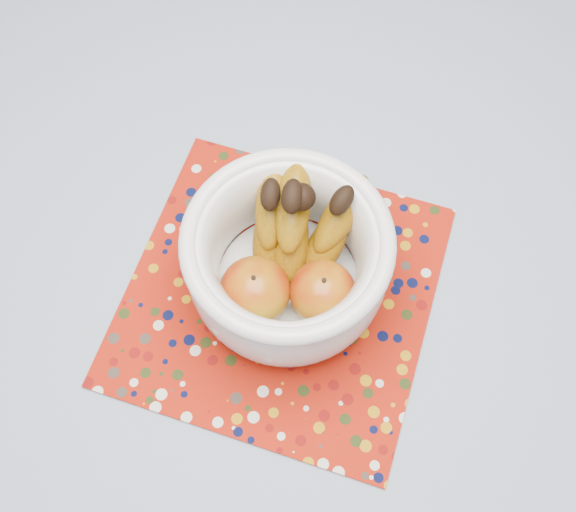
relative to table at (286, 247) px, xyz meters
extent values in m
plane|color=#2D2826|center=(0.00, 0.00, -0.67)|extent=(4.00, 4.00, 0.00)
cube|color=brown|center=(0.00, 0.00, 0.06)|extent=(1.20, 1.20, 0.04)
cylinder|color=brown|center=(-0.53, 0.53, -0.32)|extent=(0.06, 0.06, 0.71)
cylinder|color=brown|center=(0.53, 0.53, -0.32)|extent=(0.06, 0.06, 0.71)
cube|color=slate|center=(0.00, 0.00, 0.08)|extent=(1.32, 1.32, 0.01)
cube|color=#991608|center=(0.00, -0.10, 0.09)|extent=(0.42, 0.42, 0.00)
cylinder|color=white|center=(0.01, -0.10, 0.10)|extent=(0.11, 0.11, 0.01)
cylinder|color=white|center=(0.01, -0.10, 0.11)|extent=(0.16, 0.16, 0.01)
torus|color=white|center=(0.01, -0.10, 0.22)|extent=(0.22, 0.22, 0.02)
ellipsoid|color=maroon|center=(-0.02, -0.13, 0.15)|extent=(0.08, 0.08, 0.07)
ellipsoid|color=maroon|center=(0.05, -0.12, 0.15)|extent=(0.07, 0.07, 0.07)
sphere|color=black|center=(0.02, -0.05, 0.23)|extent=(0.03, 0.03, 0.03)
camera|label=1|loc=(0.04, -0.39, 0.83)|focal=42.00mm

